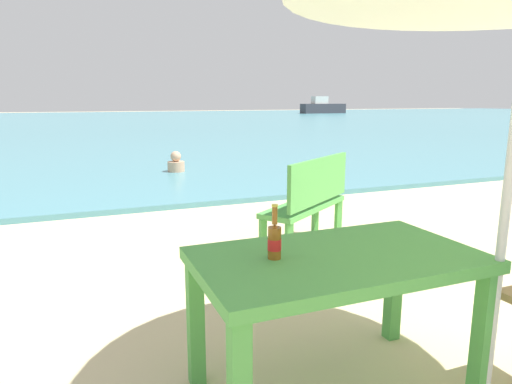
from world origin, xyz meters
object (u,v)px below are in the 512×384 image
(swimmer_person, at_px, (176,164))
(boat_fishing_trawler, at_px, (323,107))
(beer_bottle_amber, at_px, (275,240))
(picnic_table_green, at_px, (337,275))
(bench_green_left, at_px, (310,198))

(swimmer_person, height_order, boat_fishing_trawler, boat_fishing_trawler)
(beer_bottle_amber, xyz_separation_m, swimmer_person, (1.04, 7.13, -0.61))
(boat_fishing_trawler, bearing_deg, picnic_table_green, -120.01)
(swimmer_person, bearing_deg, boat_fishing_trawler, 55.73)
(picnic_table_green, bearing_deg, beer_bottle_amber, 169.67)
(picnic_table_green, distance_m, bench_green_left, 2.29)
(beer_bottle_amber, relative_size, bench_green_left, 0.22)
(swimmer_person, xyz_separation_m, boat_fishing_trawler, (22.53, 33.06, 0.46))
(boat_fishing_trawler, bearing_deg, swimmer_person, -124.27)
(picnic_table_green, relative_size, boat_fishing_trawler, 0.29)
(picnic_table_green, xyz_separation_m, swimmer_person, (0.73, 7.19, -0.41))
(beer_bottle_amber, bearing_deg, swimmer_person, 81.69)
(beer_bottle_amber, relative_size, boat_fishing_trawler, 0.06)
(picnic_table_green, xyz_separation_m, boat_fishing_trawler, (23.25, 40.25, 0.05))
(bench_green_left, bearing_deg, swimmer_person, 92.88)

